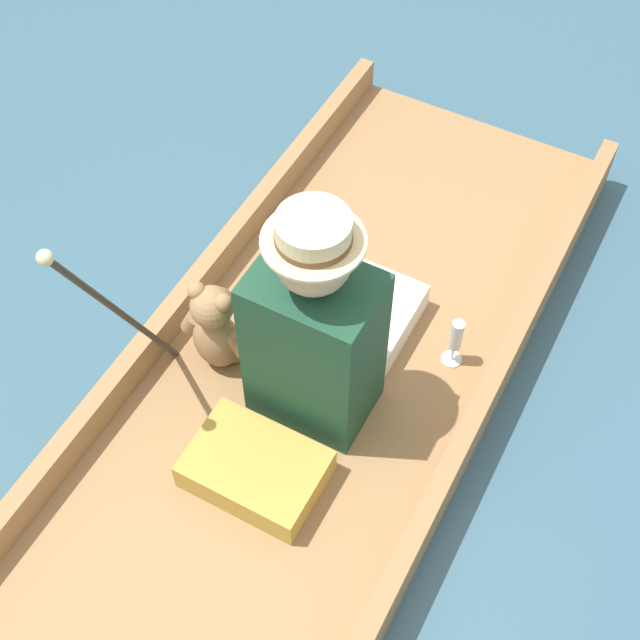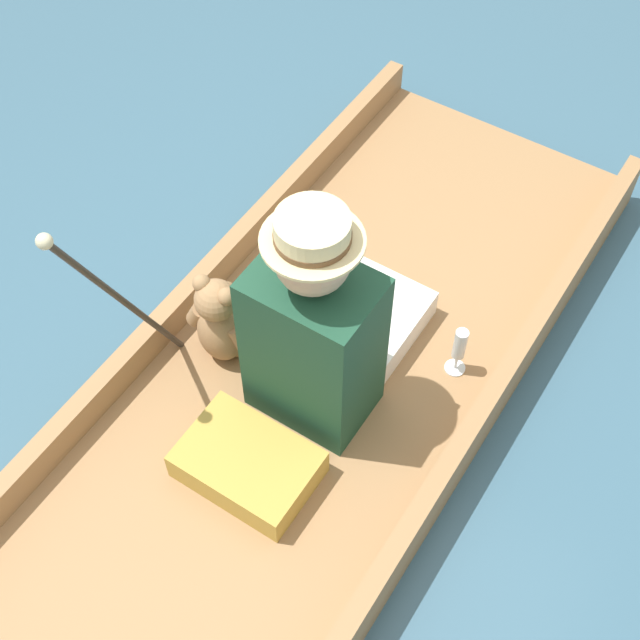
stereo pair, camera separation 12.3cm
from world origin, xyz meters
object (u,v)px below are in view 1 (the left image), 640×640
Objects in this scene: wine_glass at (456,338)px; teddy_bear at (216,329)px; walking_cane at (110,305)px; seated_person at (322,329)px.

teddy_bear is at bearing -151.79° from wine_glass.
walking_cane is at bearing -118.47° from teddy_bear.
seated_person is at bearing -137.39° from wine_glass.
walking_cane reaches higher than teddy_bear.
wine_glass is (0.33, 0.31, -0.21)m from seated_person.
walking_cane reaches higher than seated_person.
walking_cane is at bearing -149.11° from seated_person.
walking_cane reaches higher than wine_glass.
walking_cane is (-0.50, -0.33, 0.19)m from seated_person.
wine_glass is at bearing 28.21° from teddy_bear.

